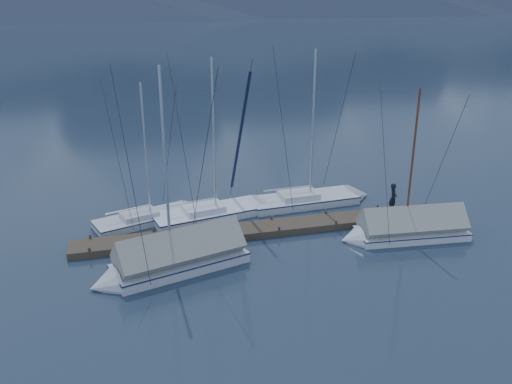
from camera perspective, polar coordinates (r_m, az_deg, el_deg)
ground at (r=25.53m, az=1.13°, el=-6.17°), size 1000.00×1000.00×0.00m
dock at (r=27.22m, az=-0.00°, el=-4.11°), size 18.00×1.50×0.54m
mooring_posts at (r=27.01m, az=-1.03°, el=-3.76°), size 15.12×1.52×0.35m
sailboat_open_left at (r=29.26m, az=-10.27°, el=-2.55°), size 6.28×3.51×8.00m
sailboat_open_mid at (r=29.38m, az=-3.35°, el=-2.09°), size 7.23×3.42×9.23m
sailboat_open_right at (r=31.18m, az=6.54°, el=-0.79°), size 7.24×3.07×9.44m
sailboat_covered_near at (r=27.54m, az=15.15°, el=-3.91°), size 6.43×2.71×8.17m
sailboat_covered_far at (r=23.88m, az=-9.21°, el=-7.23°), size 7.21×3.84×9.69m
person at (r=29.48m, az=14.24°, el=-0.60°), size 0.57×0.68×1.60m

